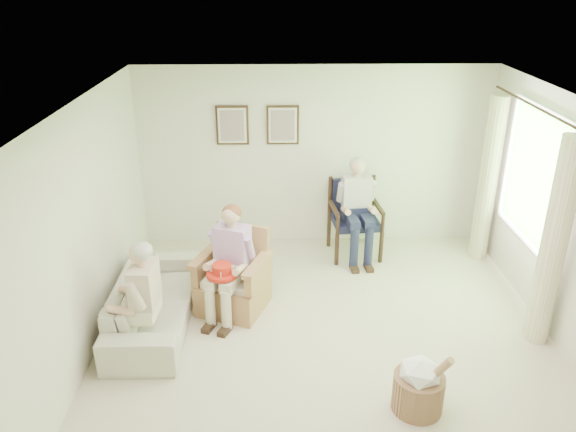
{
  "coord_description": "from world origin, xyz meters",
  "views": [
    {
      "loc": [
        -0.54,
        -4.92,
        3.76
      ],
      "look_at": [
        -0.41,
        1.23,
        1.05
      ],
      "focal_mm": 35.0,
      "sensor_mm": 36.0,
      "label": 1
    }
  ],
  "objects_px": {
    "person_wicker": "(231,255)",
    "wood_armchair": "(355,214)",
    "wicker_armchair": "(233,284)",
    "person_dark": "(357,202)",
    "red_hat": "(222,271)",
    "hatbox": "(419,385)",
    "person_sofa": "(140,294)",
    "sofa": "(154,301)"
  },
  "relations": [
    {
      "from": "person_dark",
      "to": "person_wicker",
      "type": "bearing_deg",
      "value": -145.2
    },
    {
      "from": "person_sofa",
      "to": "red_hat",
      "type": "height_order",
      "value": "person_sofa"
    },
    {
      "from": "person_sofa",
      "to": "hatbox",
      "type": "xyz_separation_m",
      "value": [
        2.7,
        -0.91,
        -0.44
      ]
    },
    {
      "from": "wicker_armchair",
      "to": "red_hat",
      "type": "xyz_separation_m",
      "value": [
        -0.09,
        -0.32,
        0.35
      ]
    },
    {
      "from": "wood_armchair",
      "to": "person_sofa",
      "type": "relative_size",
      "value": 0.84
    },
    {
      "from": "wicker_armchair",
      "to": "sofa",
      "type": "relative_size",
      "value": 0.48
    },
    {
      "from": "wicker_armchair",
      "to": "person_wicker",
      "type": "height_order",
      "value": "person_wicker"
    },
    {
      "from": "person_sofa",
      "to": "person_wicker",
      "type": "bearing_deg",
      "value": 133.26
    },
    {
      "from": "wicker_armchair",
      "to": "hatbox",
      "type": "height_order",
      "value": "wicker_armchair"
    },
    {
      "from": "red_hat",
      "to": "person_sofa",
      "type": "bearing_deg",
      "value": -145.36
    },
    {
      "from": "wood_armchair",
      "to": "hatbox",
      "type": "height_order",
      "value": "wood_armchair"
    },
    {
      "from": "sofa",
      "to": "hatbox",
      "type": "xyz_separation_m",
      "value": [
        2.7,
        -1.45,
        -0.02
      ]
    },
    {
      "from": "sofa",
      "to": "person_dark",
      "type": "xyz_separation_m",
      "value": [
        2.51,
        1.59,
        0.54
      ]
    },
    {
      "from": "hatbox",
      "to": "person_sofa",
      "type": "bearing_deg",
      "value": 161.33
    },
    {
      "from": "wood_armchair",
      "to": "wicker_armchair",
      "type": "bearing_deg",
      "value": -144.31
    },
    {
      "from": "person_dark",
      "to": "hatbox",
      "type": "distance_m",
      "value": 3.1
    },
    {
      "from": "wicker_armchair",
      "to": "hatbox",
      "type": "xyz_separation_m",
      "value": [
        1.82,
        -1.78,
        -0.04
      ]
    },
    {
      "from": "sofa",
      "to": "red_hat",
      "type": "relative_size",
      "value": 5.72
    },
    {
      "from": "person_dark",
      "to": "red_hat",
      "type": "relative_size",
      "value": 4.01
    },
    {
      "from": "sofa",
      "to": "red_hat",
      "type": "distance_m",
      "value": 0.87
    },
    {
      "from": "red_hat",
      "to": "sofa",
      "type": "bearing_deg",
      "value": -179.44
    },
    {
      "from": "wicker_armchair",
      "to": "person_wicker",
      "type": "relative_size",
      "value": 0.74
    },
    {
      "from": "sofa",
      "to": "person_sofa",
      "type": "bearing_deg",
      "value": -180.0
    },
    {
      "from": "person_dark",
      "to": "hatbox",
      "type": "xyz_separation_m",
      "value": [
        0.19,
        -3.04,
        -0.57
      ]
    },
    {
      "from": "wicker_armchair",
      "to": "wood_armchair",
      "type": "distance_m",
      "value": 2.19
    },
    {
      "from": "sofa",
      "to": "hatbox",
      "type": "height_order",
      "value": "hatbox"
    },
    {
      "from": "sofa",
      "to": "person_wicker",
      "type": "relative_size",
      "value": 1.53
    },
    {
      "from": "person_sofa",
      "to": "hatbox",
      "type": "height_order",
      "value": "person_sofa"
    },
    {
      "from": "sofa",
      "to": "person_dark",
      "type": "height_order",
      "value": "person_dark"
    },
    {
      "from": "sofa",
      "to": "person_sofa",
      "type": "height_order",
      "value": "person_sofa"
    },
    {
      "from": "person_dark",
      "to": "person_sofa",
      "type": "xyz_separation_m",
      "value": [
        -2.51,
        -2.13,
        -0.13
      ]
    },
    {
      "from": "person_wicker",
      "to": "person_sofa",
      "type": "height_order",
      "value": "person_wicker"
    },
    {
      "from": "person_wicker",
      "to": "wood_armchair",
      "type": "bearing_deg",
      "value": 64.48
    },
    {
      "from": "person_dark",
      "to": "person_sofa",
      "type": "height_order",
      "value": "person_dark"
    },
    {
      "from": "red_hat",
      "to": "hatbox",
      "type": "xyz_separation_m",
      "value": [
        1.91,
        -1.46,
        -0.39
      ]
    },
    {
      "from": "wicker_armchair",
      "to": "red_hat",
      "type": "relative_size",
      "value": 2.76
    },
    {
      "from": "hatbox",
      "to": "wicker_armchair",
      "type": "bearing_deg",
      "value": 135.69
    },
    {
      "from": "red_hat",
      "to": "hatbox",
      "type": "distance_m",
      "value": 2.44
    },
    {
      "from": "person_wicker",
      "to": "hatbox",
      "type": "relative_size",
      "value": 1.9
    },
    {
      "from": "wood_armchair",
      "to": "person_dark",
      "type": "relative_size",
      "value": 0.75
    },
    {
      "from": "person_wicker",
      "to": "red_hat",
      "type": "distance_m",
      "value": 0.23
    },
    {
      "from": "person_dark",
      "to": "red_hat",
      "type": "distance_m",
      "value": 2.35
    }
  ]
}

